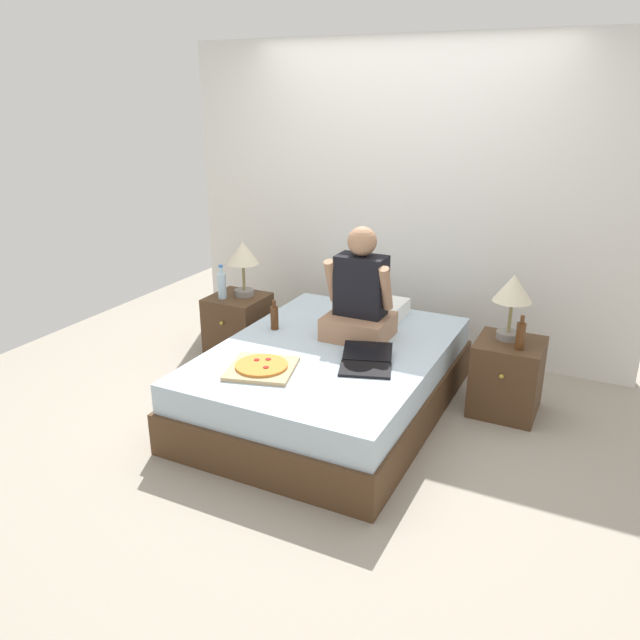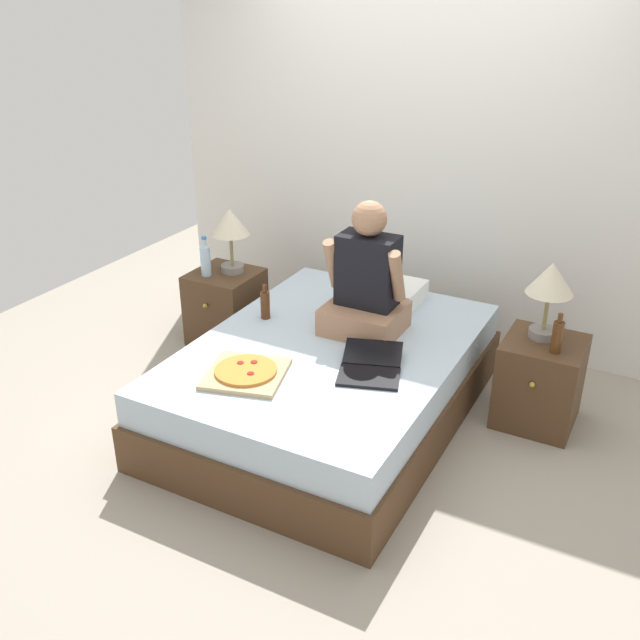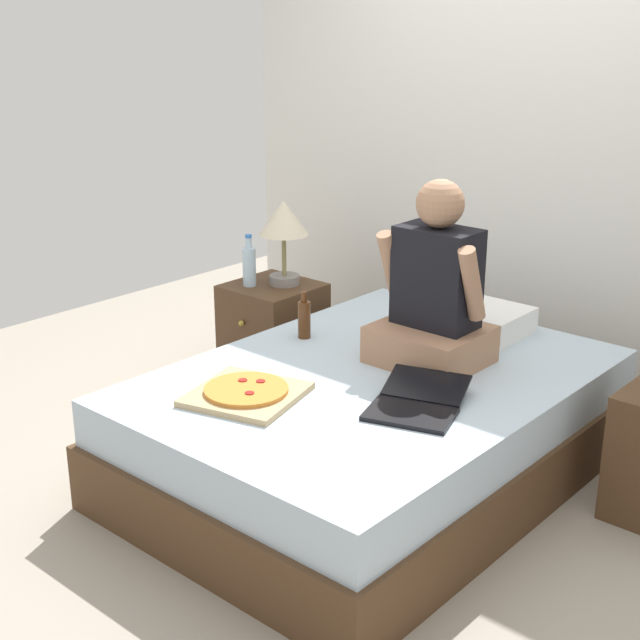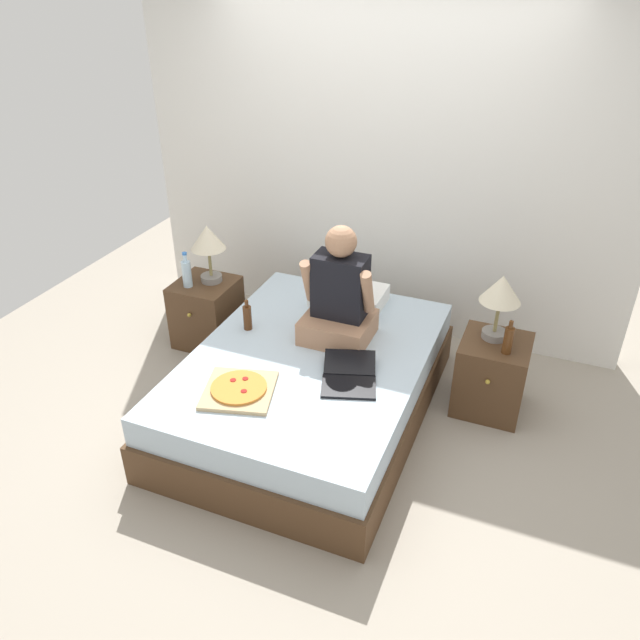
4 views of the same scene
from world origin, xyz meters
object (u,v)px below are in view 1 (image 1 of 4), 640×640
Objects in this scene: person_seated at (360,298)px; nightstand_left at (238,326)px; water_bottle at (222,285)px; pizza_box at (262,367)px; bed at (330,379)px; nightstand_right at (507,377)px; beer_bottle_on_bed at (274,317)px; beer_bottle at (521,335)px; lamp_on_right_nightstand at (513,293)px; laptop at (366,363)px; lamp_on_left_nightstand at (243,257)px.

nightstand_left is at bearing 168.23° from person_seated.
water_bottle reaches higher than pizza_box.
bed is 1.21m from nightstand_right.
beer_bottle_on_bed is at bearing -166.50° from person_seated.
nightstand_left is 1.31m from person_seated.
person_seated is 0.90m from pizza_box.
beer_bottle_on_bed is (-0.28, 0.65, 0.07)m from pizza_box.
person_seated is at bearing -166.07° from nightstand_right.
person_seated is at bearing 13.50° from beer_bottle_on_bed.
beer_bottle is at bearing 7.87° from person_seated.
lamp_on_right_nightstand is 1.72m from pizza_box.
nightstand_right is 0.38m from beer_bottle.
water_bottle is 1.20× the size of beer_bottle.
nightstand_right is 0.59m from lamp_on_right_nightstand.
bed is 8.81× the size of beer_bottle.
beer_bottle is at bearing 9.93° from beer_bottle_on_bed.
bed is at bearing -151.70° from lamp_on_right_nightstand.
pizza_box is (-1.32, -1.04, 0.23)m from nightstand_right.
nightstand_left is 1.61m from laptop.
water_bottle reaches higher than beer_bottle_on_bed.
beer_bottle reaches higher than laptop.
bed is 3.91× the size of nightstand_left.
person_seated reaches higher than bed.
nightstand_left is 1.05× the size of laptop.
nightstand_left is 1.37m from pizza_box.
laptop reaches higher than bed.
beer_bottle_on_bed is at bearing -166.23° from nightstand_right.
nightstand_left is at bearing 146.12° from beer_bottle_on_bed.
bed is 1.35m from lamp_on_right_nightstand.
laptop is (-0.83, -0.60, -0.12)m from beer_bottle.
nightstand_right is 1.14m from person_seated.
lamp_on_right_nightstand reaches higher than water_bottle.
bed is 4.50× the size of lamp_on_left_nightstand.
bed is 1.30m from beer_bottle.
nightstand_left reaches higher than bed.
bed is at bearing -25.54° from nightstand_left.
beer_bottle reaches higher than beer_bottle_on_bed.
beer_bottle_on_bed is at bearing 113.69° from pizza_box.
person_seated is at bearing 117.88° from laptop.
pizza_box is 2.24× the size of beer_bottle_on_bed.
bed is 2.60× the size of person_seated.
bed is at bearing 152.28° from laptop.
laptop is (0.24, -0.45, -0.27)m from person_seated.
lamp_on_right_nightstand is at bearing 1.33° from nightstand_left.
nightstand_right is at bearing 13.77° from beer_bottle_on_bed.
beer_bottle is (2.22, -0.15, -0.23)m from lamp_on_left_nightstand.
lamp_on_right_nightstand is 1.02m from person_seated.
lamp_on_right_nightstand is (2.16, 0.05, 0.59)m from nightstand_left.
person_seated is 1.58× the size of laptop.
beer_bottle reaches higher than pizza_box.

